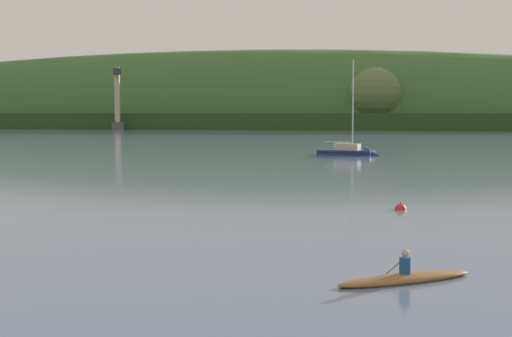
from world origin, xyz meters
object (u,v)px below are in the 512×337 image
at_px(sailboat_far_left, 353,153).
at_px(mooring_buoy_midchannel, 400,210).
at_px(dockside_crane, 117,102).
at_px(canoe_with_paddler, 405,278).

distance_m(sailboat_far_left, mooring_buoy_midchannel, 46.42).
distance_m(dockside_crane, sailboat_far_left, 125.06).
height_order(canoe_with_paddler, mooring_buoy_midchannel, canoe_with_paddler).
bearing_deg(sailboat_far_left, dockside_crane, 136.65).
bearing_deg(mooring_buoy_midchannel, canoe_with_paddler, -94.08).
height_order(dockside_crane, mooring_buoy_midchannel, dockside_crane).
height_order(sailboat_far_left, canoe_with_paddler, sailboat_far_left).
bearing_deg(mooring_buoy_midchannel, dockside_crane, 110.81).
distance_m(dockside_crane, mooring_buoy_midchannel, 167.98).
bearing_deg(canoe_with_paddler, sailboat_far_left, -120.71).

